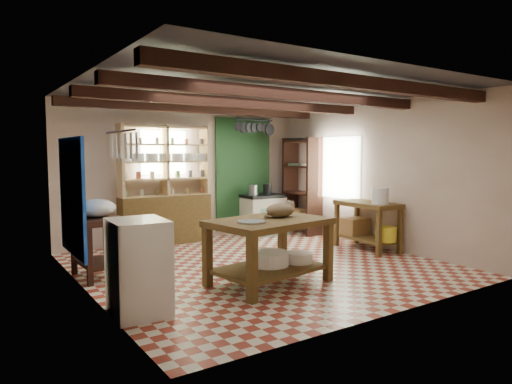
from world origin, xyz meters
TOP-DOWN VIEW (x-y plane):
  - floor at (0.00, 0.00)m, footprint 5.00×5.00m
  - ceiling at (0.00, 0.00)m, footprint 5.00×5.00m
  - wall_back at (0.00, 2.50)m, footprint 5.00×0.04m
  - wall_front at (0.00, -2.50)m, footprint 5.00×0.04m
  - wall_left at (-2.50, 0.00)m, footprint 0.04×5.00m
  - wall_right at (2.50, 0.00)m, footprint 0.04×5.00m
  - ceiling_beams at (0.00, 0.00)m, footprint 5.00×3.80m
  - blue_wall_patch at (-2.47, 0.90)m, footprint 0.04×1.40m
  - green_wall_patch at (1.25, 2.47)m, footprint 1.30×0.04m
  - window_back at (-0.50, 2.48)m, footprint 0.90×0.02m
  - window_right at (2.48, 1.00)m, footprint 0.02×1.30m
  - utensil_rail at (-2.44, -1.20)m, footprint 0.06×0.90m
  - pot_rack at (1.25, 2.05)m, footprint 0.86×0.12m
  - shelving_unit at (-0.55, 2.31)m, footprint 1.70×0.34m
  - tall_rack at (2.28, 1.80)m, footprint 0.40×0.86m
  - work_table at (-0.44, -0.87)m, footprint 1.62×1.20m
  - stove at (1.53, 2.15)m, footprint 0.86×0.59m
  - prep_table at (-2.20, 0.67)m, footprint 0.61×0.85m
  - white_cabinet at (-2.22, -1.00)m, footprint 0.60×0.70m
  - right_counter at (2.18, -0.12)m, footprint 0.67×1.21m
  - cat at (-0.20, -0.78)m, footprint 0.49×0.43m
  - steel_tray at (-0.78, -0.97)m, footprint 0.40×0.40m
  - basin_large at (-0.40, -0.81)m, footprint 0.58×0.58m
  - basin_small at (0.02, -0.90)m, footprint 0.44×0.44m
  - kettle_left at (1.28, 2.16)m, footprint 0.19×0.19m
  - kettle_right at (1.63, 2.15)m, footprint 0.18×0.18m
  - enamel_bowl at (-2.20, 0.67)m, footprint 0.52×0.52m
  - white_bucket at (2.10, -0.46)m, footprint 0.29×0.29m
  - wicker_basket at (2.20, 0.18)m, footprint 0.45×0.37m
  - yellow_tub at (2.15, -0.56)m, footprint 0.36×0.36m

SIDE VIEW (x-z plane):
  - floor at x=0.00m, z-range -0.02..0.00m
  - basin_small at x=0.02m, z-range 0.22..0.36m
  - basin_large at x=-0.40m, z-range 0.22..0.40m
  - yellow_tub at x=2.15m, z-range 0.22..0.47m
  - wicker_basket at x=2.20m, z-range 0.22..0.52m
  - stove at x=1.53m, z-range 0.00..0.83m
  - prep_table at x=-2.20m, z-range 0.00..0.83m
  - right_counter at x=2.18m, z-range 0.00..0.84m
  - work_table at x=-0.44m, z-range 0.00..0.84m
  - white_cabinet at x=-2.22m, z-range 0.00..1.00m
  - steel_tray at x=-0.78m, z-range 0.84..0.86m
  - kettle_left at x=1.28m, z-range 0.83..1.03m
  - kettle_right at x=1.63m, z-range 0.83..1.04m
  - cat at x=-0.20m, z-range 0.84..1.03m
  - enamel_bowl at x=-2.20m, z-range 0.83..1.07m
  - white_bucket at x=2.10m, z-range 0.84..1.11m
  - tall_rack at x=2.28m, z-range 0.00..2.00m
  - blue_wall_patch at x=-2.47m, z-range 0.30..1.90m
  - shelving_unit at x=-0.55m, z-range 0.00..2.20m
  - green_wall_patch at x=1.25m, z-range 0.10..2.40m
  - wall_back at x=0.00m, z-range 0.00..2.60m
  - wall_front at x=0.00m, z-range 0.00..2.60m
  - wall_left at x=-2.50m, z-range 0.00..2.60m
  - wall_right at x=2.50m, z-range 0.00..2.60m
  - window_right at x=2.48m, z-range 0.80..2.00m
  - window_back at x=-0.50m, z-range 1.30..2.10m
  - utensil_rail at x=-2.44m, z-range 1.64..1.92m
  - pot_rack at x=1.25m, z-range 2.00..2.36m
  - ceiling_beams at x=0.00m, z-range 2.40..2.56m
  - ceiling at x=0.00m, z-range 2.59..2.61m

